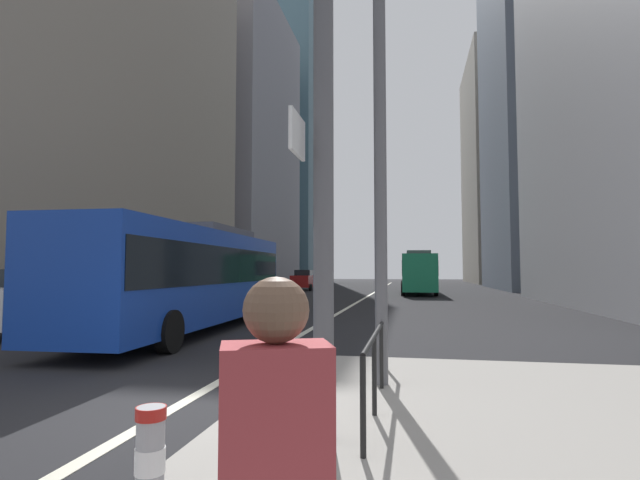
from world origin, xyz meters
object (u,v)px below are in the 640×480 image
(city_bus_red_receding, at_px, (418,271))
(street_lamp_post, at_px, (379,62))
(traffic_signal_gantry, at_px, (150,82))
(bollard_left, at_px, (150,469))
(sedan_white_oncoming, at_px, (39,301))
(bollard_right, at_px, (247,389))
(car_receding_near, at_px, (414,279))
(car_oncoming_mid, at_px, (305,280))
(city_bus_blue_oncoming, at_px, (191,273))

(city_bus_red_receding, bearing_deg, street_lamp_post, -91.50)
(traffic_signal_gantry, height_order, bollard_left, traffic_signal_gantry)
(city_bus_red_receding, height_order, traffic_signal_gantry, traffic_signal_gantry)
(sedan_white_oncoming, distance_m, traffic_signal_gantry, 11.83)
(bollard_right, bearing_deg, car_receding_near, 87.71)
(street_lamp_post, distance_m, bollard_right, 5.45)
(sedan_white_oncoming, relative_size, car_oncoming_mid, 0.97)
(street_lamp_post, bearing_deg, city_bus_red_receding, 88.50)
(car_oncoming_mid, bearing_deg, street_lamp_post, -75.72)
(city_bus_red_receding, relative_size, bollard_left, 12.74)
(car_receding_near, relative_size, traffic_signal_gantry, 0.75)
(sedan_white_oncoming, bearing_deg, car_receding_near, 74.93)
(bollard_left, bearing_deg, bollard_right, 94.21)
(bollard_right, bearing_deg, traffic_signal_gantry, -169.78)
(city_bus_blue_oncoming, bearing_deg, bollard_left, -65.58)
(traffic_signal_gantry, bearing_deg, bollard_right, 10.22)
(car_oncoming_mid, xyz_separation_m, traffic_signal_gantry, (7.23, -40.90, 3.12))
(city_bus_red_receding, height_order, street_lamp_post, street_lamp_post)
(street_lamp_post, bearing_deg, bollard_left, -103.75)
(city_bus_blue_oncoming, relative_size, city_bus_red_receding, 1.05)
(bollard_left, xyz_separation_m, bollard_right, (-0.18, 2.39, -0.06))
(street_lamp_post, xyz_separation_m, bollard_left, (-1.18, -4.81, -4.64))
(city_bus_red_receding, relative_size, car_receding_near, 2.46)
(bollard_left, bearing_deg, traffic_signal_gantry, 121.29)
(city_bus_blue_oncoming, xyz_separation_m, street_lamp_post, (6.36, -6.60, 3.45))
(car_oncoming_mid, xyz_separation_m, car_receding_near, (10.38, 9.13, 0.00))
(sedan_white_oncoming, relative_size, bollard_right, 5.64)
(city_bus_red_receding, xyz_separation_m, car_oncoming_mid, (-10.61, 5.25, -0.85))
(city_bus_red_receding, bearing_deg, bollard_right, -93.58)
(sedan_white_oncoming, xyz_separation_m, bollard_right, (9.33, -7.76, -0.41))
(street_lamp_post, distance_m, bollard_left, 6.78)
(street_lamp_post, bearing_deg, city_bus_blue_oncoming, 133.92)
(sedan_white_oncoming, bearing_deg, city_bus_red_receding, 67.36)
(car_receding_near, xyz_separation_m, bollard_left, (-1.82, -52.21, -0.35))
(car_oncoming_mid, relative_size, street_lamp_post, 0.56)
(traffic_signal_gantry, height_order, street_lamp_post, street_lamp_post)
(city_bus_red_receding, distance_m, car_receding_near, 14.40)
(car_oncoming_mid, distance_m, traffic_signal_gantry, 41.65)
(sedan_white_oncoming, height_order, traffic_signal_gantry, traffic_signal_gantry)
(street_lamp_post, bearing_deg, traffic_signal_gantry, -133.70)
(bollard_left, bearing_deg, city_bus_blue_oncoming, 114.42)
(sedan_white_oncoming, height_order, street_lamp_post, street_lamp_post)
(sedan_white_oncoming, xyz_separation_m, street_lamp_post, (10.68, -5.34, 4.29))
(city_bus_blue_oncoming, distance_m, car_oncoming_mid, 31.86)
(city_bus_blue_oncoming, bearing_deg, traffic_signal_gantry, -67.33)
(traffic_signal_gantry, bearing_deg, car_oncoming_mid, 100.03)
(sedan_white_oncoming, relative_size, car_receding_near, 0.94)
(car_oncoming_mid, distance_m, bollard_right, 41.55)
(sedan_white_oncoming, xyz_separation_m, city_bus_red_receding, (11.55, 27.68, 0.85))
(car_receding_near, height_order, street_lamp_post, street_lamp_post)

